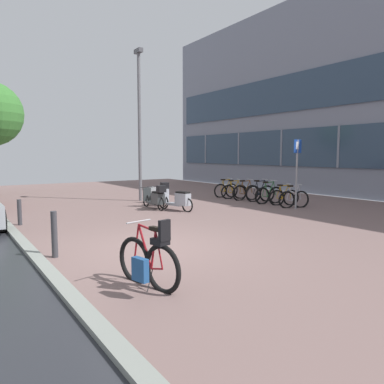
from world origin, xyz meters
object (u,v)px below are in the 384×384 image
bicycle_rack_01 (284,197)px  bollard_far (20,212)px  parking_sign (297,166)px  bollard_near (54,234)px  bicycle_rack_03 (260,193)px  bicycle_rack_06 (226,190)px  lamp_post (139,119)px  scooter_near (178,200)px  bicycle_rack_00 (294,199)px  scooter_far (156,198)px  bicycle_rack_04 (246,192)px  bicycle_rack_05 (234,192)px  bicycle_foreground (148,262)px  bicycle_rack_02 (269,195)px  scooter_mid (160,195)px

bicycle_rack_01 → bollard_far: (-9.66, 1.36, 0.05)m
parking_sign → bollard_near: (-9.26, -1.78, -1.14)m
bicycle_rack_03 → bicycle_rack_06: 2.14m
bollard_far → lamp_post: bearing=30.4°
bicycle_rack_03 → parking_sign: size_ratio=0.52×
scooter_near → bollard_near: size_ratio=1.87×
bicycle_rack_00 → scooter_far: (-4.62, 2.66, 0.09)m
bicycle_rack_03 → bollard_far: 9.72m
bicycle_rack_00 → bicycle_rack_04: (0.08, 2.84, 0.01)m
bicycle_rack_04 → lamp_post: (-4.06, 2.43, 3.26)m
lamp_post → bollard_far: size_ratio=8.69×
bollard_near → scooter_near: bearing=36.3°
bicycle_rack_05 → bollard_far: (-9.44, -1.48, 0.04)m
bicycle_rack_00 → bollard_far: 9.66m
bicycle_foreground → parking_sign: parking_sign is taller
bicycle_foreground → bicycle_rack_03: (8.93, 6.72, -0.05)m
scooter_far → bicycle_rack_06: bearing=18.7°
bicycle_rack_02 → bicycle_rack_03: bearing=75.3°
bicycle_rack_02 → bollard_far: size_ratio=1.89×
bicycle_rack_03 → bicycle_rack_04: 0.74m
bicycle_rack_01 → lamp_post: (-4.21, 4.56, 3.28)m
bicycle_rack_02 → scooter_near: bearing=173.6°
bicycle_rack_04 → bollard_near: 10.69m
bicycle_rack_03 → lamp_post: lamp_post is taller
bicycle_rack_03 → bicycle_rack_04: bearing=106.6°
scooter_far → parking_sign: size_ratio=0.70×
bicycle_rack_05 → bicycle_rack_06: (0.08, 0.71, 0.00)m
lamp_post → bollard_near: (-5.45, -7.30, -3.14)m
scooter_mid → lamp_post: bearing=91.2°
bicycle_rack_02 → scooter_mid: 4.55m
bicycle_rack_02 → parking_sign: 2.11m
bicycle_rack_01 → bollard_near: (-9.66, -2.74, 0.14)m
bicycle_rack_03 → bicycle_rack_06: (-0.20, 2.13, -0.02)m
scooter_mid → bollard_far: scooter_mid is taller
bicycle_rack_03 → lamp_post: 6.22m
parking_sign → lamp_post: 7.00m
scooter_far → bicycle_foreground: bearing=-119.0°
bollard_far → bicycle_foreground: bearing=-83.2°
bicycle_foreground → bollard_near: bicycle_foreground is taller
bicycle_foreground → bollard_far: 6.71m
scooter_mid → bicycle_rack_00: bearing=-41.6°
bollard_far → bicycle_rack_06: bearing=12.9°
bicycle_rack_02 → parking_sign: bearing=-99.4°
scooter_mid → bicycle_rack_02: bearing=-27.2°
bicycle_foreground → bicycle_rack_02: (8.74, 6.01, -0.05)m
bicycle_rack_06 → bicycle_rack_00: bearing=-91.2°
bicycle_rack_01 → parking_sign: size_ratio=0.45×
bicycle_rack_00 → bicycle_rack_04: 2.84m
scooter_near → parking_sign: parking_sign is taller
bicycle_rack_06 → parking_sign: (-0.26, -4.51, 1.27)m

